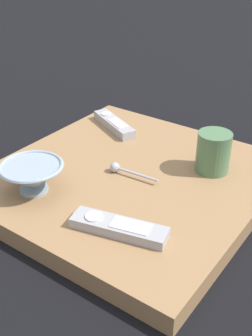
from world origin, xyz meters
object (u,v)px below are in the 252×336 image
teaspoon (120,169)px  tv_remote_far (119,227)px  cereal_bowl (32,176)px  tv_remote_near (114,124)px  coffee_mug (213,152)px

teaspoon → tv_remote_far: size_ratio=0.65×
cereal_bowl → teaspoon: bearing=-122.5°
tv_remote_far → teaspoon: bearing=-53.9°
cereal_bowl → tv_remote_near: bearing=-81.7°
coffee_mug → tv_remote_near: bearing=-9.2°
coffee_mug → tv_remote_far: (0.04, 0.32, -0.04)m
tv_remote_far → tv_remote_near: bearing=-51.8°
cereal_bowl → coffee_mug: bearing=-132.0°
coffee_mug → teaspoon: (0.17, 0.14, -0.04)m
cereal_bowl → coffee_mug: 0.43m
cereal_bowl → tv_remote_near: size_ratio=0.78×
teaspoon → tv_remote_far: 0.22m
tv_remote_near → tv_remote_far: tv_remote_near is taller
teaspoon → tv_remote_near: size_ratio=0.71×
cereal_bowl → coffee_mug: coffee_mug is taller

